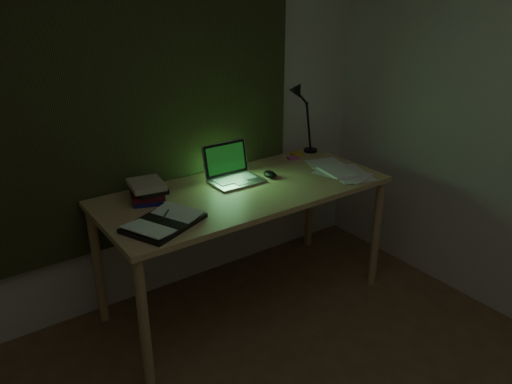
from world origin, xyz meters
TOP-DOWN VIEW (x-y plane):
  - wall_back at (0.00, 2.00)m, footprint 3.50×0.00m
  - curtain at (0.00, 1.96)m, footprint 2.20×0.06m
  - desk at (0.50, 1.54)m, footprint 1.76×0.77m
  - laptop at (0.52, 1.65)m, footprint 0.32×0.35m
  - open_textbook at (-0.11, 1.37)m, footprint 0.46×0.41m
  - book_stack at (-0.04, 1.72)m, footprint 0.22×0.25m
  - loose_papers at (1.08, 1.42)m, footprint 0.47×0.48m
  - mouse at (0.74, 1.60)m, footprint 0.07×0.11m
  - sticky_yellow at (1.16, 1.85)m, footprint 0.08×0.08m
  - sticky_pink at (1.08, 1.79)m, footprint 0.08×0.08m
  - desk_lamp at (1.29, 1.84)m, footprint 0.36×0.28m

SIDE VIEW (x-z plane):
  - desk at x=0.50m, z-range 0.00..0.80m
  - sticky_pink at x=1.08m, z-range 0.80..0.82m
  - sticky_yellow at x=1.16m, z-range 0.80..0.82m
  - loose_papers at x=1.08m, z-range 0.80..0.82m
  - open_textbook at x=-0.11m, z-range 0.80..0.83m
  - mouse at x=0.74m, z-range 0.80..0.84m
  - book_stack at x=-0.04m, z-range 0.80..0.92m
  - laptop at x=0.52m, z-range 0.80..1.03m
  - desk_lamp at x=1.29m, z-range 0.80..1.32m
  - wall_back at x=0.00m, z-range 0.00..2.50m
  - curtain at x=0.00m, z-range 0.45..2.45m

